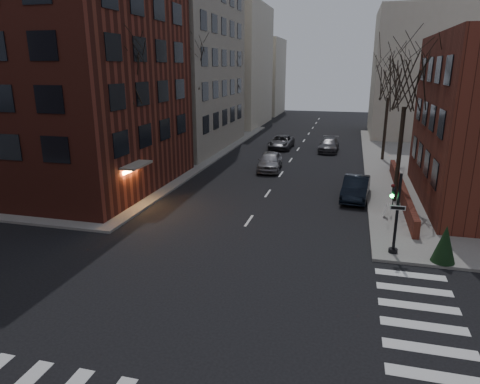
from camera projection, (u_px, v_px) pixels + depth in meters
name	position (u px, v px, depth m)	size (l,w,h in m)	color
ground	(168.00, 338.00, 14.64)	(160.00, 160.00, 0.00)	black
sidewalk_far_left	(41.00, 146.00, 49.45)	(44.00, 44.00, 0.15)	gray
building_left_brick	(57.00, 66.00, 31.15)	(15.00, 15.00, 18.00)	maroon
building_left_tan	(144.00, 18.00, 46.35)	(18.00, 18.00, 28.00)	gray
low_wall_right	(401.00, 190.00, 29.87)	(0.35, 16.00, 1.00)	#5F261B
building_distant_la	(219.00, 66.00, 66.79)	(14.00, 16.00, 18.00)	beige
building_distant_ra	(430.00, 74.00, 55.22)	(14.00, 14.00, 16.00)	beige
building_distant_lb	(255.00, 77.00, 82.66)	(10.00, 12.00, 14.00)	beige
traffic_signal	(395.00, 219.00, 20.55)	(0.76, 0.44, 4.00)	black
tree_left_a	(123.00, 74.00, 27.37)	(4.18, 4.18, 10.26)	#2D231C
tree_left_b	(190.00, 67.00, 38.39)	(4.40, 4.40, 10.80)	#2D231C
tree_left_c	(232.00, 74.00, 51.64)	(3.96, 3.96, 9.72)	#2D231C
tree_right_a	(407.00, 82.00, 26.98)	(3.96, 3.96, 9.72)	#2D231C
tree_right_b	(390.00, 82.00, 40.11)	(3.74, 3.74, 9.18)	#2D231C
streetlamp_near	(182.00, 125.00, 35.85)	(0.36, 0.36, 6.28)	black
streetlamp_far	(241.00, 105.00, 54.43)	(0.36, 0.36, 6.28)	black
parked_sedan	(356.00, 188.00, 29.78)	(1.68, 4.83, 1.59)	black
car_lane_silver	(270.00, 161.00, 38.14)	(1.95, 4.85, 1.65)	gray
car_lane_gray	(329.00, 145.00, 46.62)	(2.02, 4.97, 1.44)	#404045
car_lane_far	(281.00, 142.00, 48.46)	(2.38, 5.17, 1.44)	#45454A
sandwich_board	(388.00, 210.00, 25.88)	(0.37, 0.52, 0.84)	white
evergreen_shrub	(445.00, 244.00, 19.80)	(1.08, 1.08, 1.80)	black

